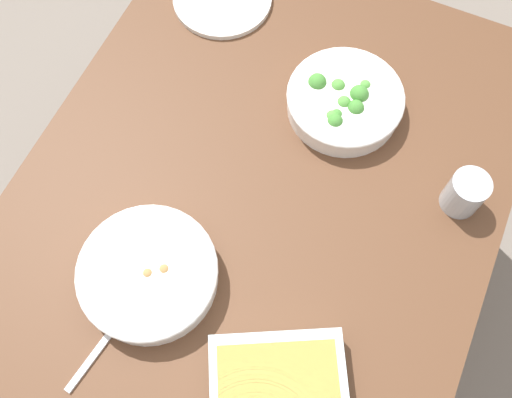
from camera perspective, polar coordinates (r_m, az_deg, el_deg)
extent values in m
plane|color=slate|center=(1.82, 0.00, -9.15)|extent=(6.00, 6.00, 0.00)
cube|color=brown|center=(1.14, 0.00, -0.39)|extent=(1.20, 0.90, 0.04)
cylinder|color=brown|center=(1.80, -4.46, 14.42)|extent=(0.06, 0.06, 0.70)
cylinder|color=brown|center=(1.72, 19.71, 5.14)|extent=(0.06, 0.06, 0.70)
cylinder|color=white|center=(1.06, -10.35, -7.24)|extent=(0.24, 0.24, 0.05)
torus|color=white|center=(1.04, -10.57, -6.89)|extent=(0.25, 0.25, 0.01)
cylinder|color=#B2844C|center=(1.06, -10.38, -7.20)|extent=(0.20, 0.20, 0.03)
sphere|color=silver|center=(1.04, -11.29, -7.33)|extent=(0.02, 0.02, 0.02)
sphere|color=silver|center=(1.04, -10.45, -7.85)|extent=(0.01, 0.01, 0.01)
sphere|color=#B2844C|center=(1.03, -8.87, -6.80)|extent=(0.02, 0.02, 0.02)
sphere|color=silver|center=(1.04, -10.55, -7.03)|extent=(0.01, 0.01, 0.01)
sphere|color=#B2844C|center=(1.04, -10.43, -7.16)|extent=(0.02, 0.02, 0.02)
sphere|color=silver|center=(1.05, -11.10, -5.44)|extent=(0.01, 0.01, 0.01)
cylinder|color=white|center=(1.20, 8.57, 9.30)|extent=(0.23, 0.23, 0.05)
torus|color=white|center=(1.19, 8.71, 9.84)|extent=(0.23, 0.23, 0.01)
cylinder|color=#8CB272|center=(1.20, 8.59, 9.36)|extent=(0.19, 0.19, 0.02)
sphere|color=#569E42|center=(1.20, 7.96, 10.81)|extent=(0.03, 0.03, 0.03)
sphere|color=#569E42|center=(1.16, 7.38, 7.93)|extent=(0.03, 0.03, 0.03)
sphere|color=#569E42|center=(1.21, 10.53, 10.77)|extent=(0.02, 0.02, 0.02)
sphere|color=#478C38|center=(1.15, 7.67, 7.50)|extent=(0.03, 0.03, 0.03)
sphere|color=#478C38|center=(1.17, 9.65, 8.69)|extent=(0.03, 0.03, 0.03)
sphere|color=#478C38|center=(1.20, 5.96, 11.19)|extent=(0.04, 0.04, 0.04)
sphere|color=#569E42|center=(1.18, 8.53, 9.21)|extent=(0.03, 0.03, 0.03)
sphere|color=#478C38|center=(1.19, 9.98, 9.96)|extent=(0.04, 0.04, 0.04)
sphere|color=#478C38|center=(1.16, 7.82, 8.09)|extent=(0.02, 0.02, 0.02)
cylinder|color=#B2BCC6|center=(1.14, 19.63, 0.55)|extent=(0.07, 0.07, 0.08)
cylinder|color=black|center=(1.16, 19.44, 0.30)|extent=(0.06, 0.06, 0.05)
cube|color=silver|center=(1.07, -15.48, -14.45)|extent=(0.14, 0.03, 0.01)
ellipsoid|color=silver|center=(1.07, -12.67, -10.83)|extent=(0.04, 0.03, 0.01)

